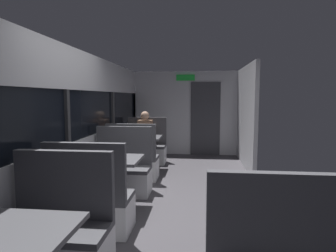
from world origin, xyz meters
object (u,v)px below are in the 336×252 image
at_px(dining_table_mid_window, 109,165).
at_px(bench_far_window_facing_end, 133,163).
at_px(dining_table_near_window, 3,245).
at_px(bench_mid_window_facing_entry, 122,174).
at_px(dining_table_far_window, 140,141).
at_px(bench_mid_window_facing_end, 91,205).
at_px(coffee_cup_primary, 138,134).
at_px(bench_far_window_facing_entry, 146,149).
at_px(bench_near_window_facing_entry, 57,238).
at_px(seated_passenger, 145,141).

distance_m(dining_table_mid_window, bench_far_window_facing_end, 1.54).
height_order(dining_table_near_window, bench_far_window_facing_end, bench_far_window_facing_end).
distance_m(bench_mid_window_facing_entry, dining_table_far_window, 1.54).
xyz_separation_m(dining_table_near_window, bench_mid_window_facing_entry, (0.00, 2.90, -0.31)).
distance_m(bench_mid_window_facing_end, bench_mid_window_facing_entry, 1.40).
xyz_separation_m(dining_table_mid_window, coffee_cup_primary, (-0.07, 2.28, 0.15)).
bearing_deg(bench_mid_window_facing_end, bench_far_window_facing_end, 90.00).
distance_m(dining_table_far_window, bench_far_window_facing_end, 0.77).
distance_m(bench_mid_window_facing_entry, bench_far_window_facing_entry, 2.20).
bearing_deg(bench_mid_window_facing_entry, bench_near_window_facing_entry, -90.00).
bearing_deg(seated_passenger, bench_near_window_facing_entry, -90.00).
bearing_deg(bench_far_window_facing_end, bench_mid_window_facing_entry, -90.00).
bearing_deg(dining_table_far_window, dining_table_mid_window, -90.00).
bearing_deg(dining_table_near_window, dining_table_mid_window, 90.00).
distance_m(bench_far_window_facing_end, coffee_cup_primary, 0.90).
bearing_deg(bench_near_window_facing_entry, bench_far_window_facing_entry, 90.00).
relative_size(dining_table_near_window, coffee_cup_primary, 10.00).
bearing_deg(coffee_cup_primary, bench_near_window_facing_entry, -88.94).
relative_size(bench_mid_window_facing_end, bench_far_window_facing_entry, 1.00).
xyz_separation_m(bench_near_window_facing_entry, dining_table_far_window, (0.00, 3.71, 0.31)).
xyz_separation_m(dining_table_near_window, seated_passenger, (0.00, 5.03, -0.10)).
distance_m(dining_table_near_window, bench_far_window_facing_entry, 5.11).
bearing_deg(bench_far_window_facing_end, coffee_cup_primary, 95.19).
relative_size(dining_table_mid_window, bench_mid_window_facing_entry, 0.82).
bearing_deg(coffee_cup_primary, bench_mid_window_facing_entry, -87.45).
height_order(bench_near_window_facing_entry, bench_far_window_facing_entry, same).
relative_size(dining_table_mid_window, bench_mid_window_facing_end, 0.82).
distance_m(bench_near_window_facing_entry, bench_mid_window_facing_entry, 2.20).
height_order(dining_table_far_window, coffee_cup_primary, coffee_cup_primary).
bearing_deg(bench_far_window_facing_end, dining_table_near_window, -90.00).
distance_m(seated_passenger, coffee_cup_primary, 0.61).
bearing_deg(bench_mid_window_facing_entry, coffee_cup_primary, 92.55).
distance_m(bench_mid_window_facing_end, bench_far_window_facing_entry, 3.60).
xyz_separation_m(dining_table_near_window, bench_mid_window_facing_end, (0.00, 1.50, -0.31)).
height_order(bench_mid_window_facing_end, bench_far_window_facing_end, same).
distance_m(bench_mid_window_facing_entry, bench_far_window_facing_end, 0.80).
relative_size(dining_table_mid_window, bench_far_window_facing_entry, 0.82).
height_order(dining_table_near_window, dining_table_far_window, same).
bearing_deg(dining_table_near_window, bench_far_window_facing_entry, 90.00).
xyz_separation_m(dining_table_near_window, dining_table_mid_window, (0.00, 2.20, 0.00)).
bearing_deg(dining_table_near_window, bench_near_window_facing_entry, 90.00).
bearing_deg(bench_far_window_facing_end, bench_far_window_facing_entry, 90.00).
relative_size(dining_table_near_window, bench_mid_window_facing_end, 0.82).
xyz_separation_m(bench_far_window_facing_end, bench_far_window_facing_entry, (0.00, 1.40, 0.00)).
xyz_separation_m(bench_mid_window_facing_end, seated_passenger, (0.00, 3.53, 0.21)).
height_order(dining_table_near_window, coffee_cup_primary, coffee_cup_primary).
height_order(dining_table_mid_window, seated_passenger, seated_passenger).
height_order(dining_table_mid_window, bench_far_window_facing_entry, bench_far_window_facing_entry).
height_order(bench_near_window_facing_entry, coffee_cup_primary, bench_near_window_facing_entry).
relative_size(dining_table_near_window, bench_far_window_facing_entry, 0.82).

